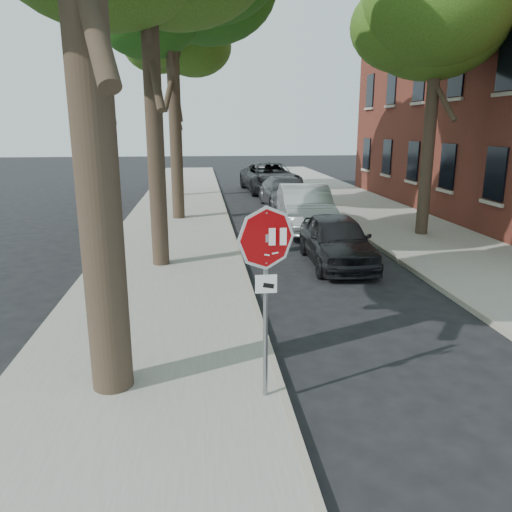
{
  "coord_description": "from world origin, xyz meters",
  "views": [
    {
      "loc": [
        -1.5,
        -6.06,
        3.67
      ],
      "look_at": [
        -0.81,
        0.12,
        2.05
      ],
      "focal_mm": 35.0,
      "sensor_mm": 36.0,
      "label": 1
    }
  ],
  "objects_px": {
    "tree_mid_b": "(170,5)",
    "car_d": "(270,178)",
    "tree_right": "(438,9)",
    "car_a": "(337,240)",
    "car_c": "(285,192)",
    "tree_far": "(172,54)",
    "stop_sign": "(266,266)",
    "car_b": "(305,208)"
  },
  "relations": [
    {
      "from": "tree_far",
      "to": "stop_sign",
      "type": "bearing_deg",
      "value": -84.54
    },
    {
      "from": "car_b",
      "to": "tree_right",
      "type": "bearing_deg",
      "value": -17.68
    },
    {
      "from": "tree_far",
      "to": "car_a",
      "type": "distance_m",
      "value": 16.42
    },
    {
      "from": "car_d",
      "to": "stop_sign",
      "type": "bearing_deg",
      "value": -101.99
    },
    {
      "from": "tree_mid_b",
      "to": "stop_sign",
      "type": "bearing_deg",
      "value": -83.05
    },
    {
      "from": "car_b",
      "to": "car_c",
      "type": "relative_size",
      "value": 1.0
    },
    {
      "from": "tree_mid_b",
      "to": "car_d",
      "type": "height_order",
      "value": "tree_mid_b"
    },
    {
      "from": "tree_far",
      "to": "car_b",
      "type": "distance_m",
      "value": 12.5
    },
    {
      "from": "car_c",
      "to": "car_d",
      "type": "height_order",
      "value": "car_d"
    },
    {
      "from": "stop_sign",
      "to": "tree_mid_b",
      "type": "height_order",
      "value": "tree_mid_b"
    },
    {
      "from": "car_a",
      "to": "car_b",
      "type": "relative_size",
      "value": 0.82
    },
    {
      "from": "tree_far",
      "to": "car_a",
      "type": "xyz_separation_m",
      "value": [
        4.87,
        -14.26,
        -6.53
      ]
    },
    {
      "from": "tree_right",
      "to": "car_d",
      "type": "xyz_separation_m",
      "value": [
        -3.48,
        12.46,
        -6.38
      ]
    },
    {
      "from": "tree_right",
      "to": "tree_far",
      "type": "bearing_deg",
      "value": 128.34
    },
    {
      "from": "tree_mid_b",
      "to": "car_b",
      "type": "height_order",
      "value": "tree_mid_b"
    },
    {
      "from": "car_b",
      "to": "car_c",
      "type": "bearing_deg",
      "value": 92.48
    },
    {
      "from": "car_b",
      "to": "car_d",
      "type": "height_order",
      "value": "car_d"
    },
    {
      "from": "tree_far",
      "to": "car_c",
      "type": "distance_m",
      "value": 9.34
    },
    {
      "from": "stop_sign",
      "to": "car_a",
      "type": "bearing_deg",
      "value": 67.5
    },
    {
      "from": "tree_mid_b",
      "to": "car_d",
      "type": "relative_size",
      "value": 1.72
    },
    {
      "from": "tree_right",
      "to": "tree_mid_b",
      "type": "bearing_deg",
      "value": 154.48
    },
    {
      "from": "tree_mid_b",
      "to": "car_a",
      "type": "bearing_deg",
      "value": -57.85
    },
    {
      "from": "stop_sign",
      "to": "car_b",
      "type": "xyz_separation_m",
      "value": [
        2.96,
        11.63,
        -1.14
      ]
    },
    {
      "from": "car_b",
      "to": "stop_sign",
      "type": "bearing_deg",
      "value": -100.06
    },
    {
      "from": "car_d",
      "to": "tree_right",
      "type": "bearing_deg",
      "value": -78.33
    },
    {
      "from": "stop_sign",
      "to": "car_c",
      "type": "distance_m",
      "value": 17.16
    },
    {
      "from": "stop_sign",
      "to": "tree_mid_b",
      "type": "distance_m",
      "value": 15.48
    },
    {
      "from": "car_a",
      "to": "car_c",
      "type": "relative_size",
      "value": 0.82
    },
    {
      "from": "car_a",
      "to": "car_c",
      "type": "bearing_deg",
      "value": 90.33
    },
    {
      "from": "car_a",
      "to": "car_d",
      "type": "height_order",
      "value": "car_d"
    },
    {
      "from": "car_a",
      "to": "car_d",
      "type": "relative_size",
      "value": 0.67
    },
    {
      "from": "tree_right",
      "to": "car_c",
      "type": "bearing_deg",
      "value": 118.03
    },
    {
      "from": "tree_mid_b",
      "to": "tree_right",
      "type": "bearing_deg",
      "value": -25.52
    },
    {
      "from": "car_d",
      "to": "tree_far",
      "type": "bearing_deg",
      "value": -168.35
    },
    {
      "from": "tree_right",
      "to": "car_a",
      "type": "relative_size",
      "value": 2.32
    },
    {
      "from": "tree_mid_b",
      "to": "tree_far",
      "type": "bearing_deg",
      "value": 92.44
    },
    {
      "from": "car_c",
      "to": "car_d",
      "type": "bearing_deg",
      "value": 87.05
    },
    {
      "from": "tree_mid_b",
      "to": "tree_far",
      "type": "relative_size",
      "value": 1.11
    },
    {
      "from": "car_b",
      "to": "car_d",
      "type": "xyz_separation_m",
      "value": [
        0.24,
        10.96,
        0.03
      ]
    },
    {
      "from": "tree_right",
      "to": "car_c",
      "type": "relative_size",
      "value": 1.9
    },
    {
      "from": "tree_right",
      "to": "stop_sign",
      "type": "bearing_deg",
      "value": -123.38
    },
    {
      "from": "stop_sign",
      "to": "tree_far",
      "type": "height_order",
      "value": "tree_far"
    }
  ]
}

